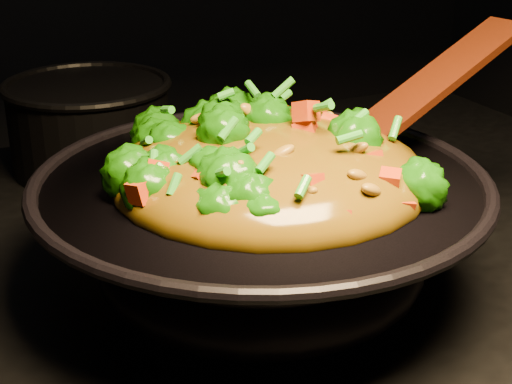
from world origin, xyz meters
name	(u,v)px	position (x,y,z in m)	size (l,w,h in m)	color
wok	(261,237)	(0.00, -0.07, 0.96)	(0.41, 0.41, 0.11)	black
stir_fry	(270,129)	(0.00, -0.08, 1.06)	(0.29, 0.29, 0.10)	#185E06
spatula	(410,101)	(0.16, -0.07, 1.07)	(0.31, 0.05, 0.01)	#3E1207
back_pot	(90,125)	(-0.06, 0.32, 0.96)	(0.21, 0.21, 0.12)	black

